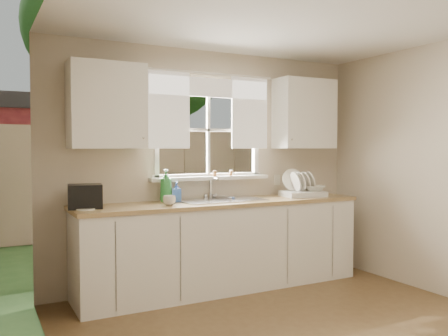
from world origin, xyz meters
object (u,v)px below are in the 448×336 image
cup (169,201)px  black_appliance (85,196)px  soap_bottle_a (166,186)px  dish_rack (302,190)px

cup → black_appliance: (-0.75, 0.17, 0.06)m
soap_bottle_a → cup: bearing=-100.3°
dish_rack → soap_bottle_a: size_ratio=1.52×
dish_rack → black_appliance: dish_rack is taller
soap_bottle_a → black_appliance: (-0.82, -0.12, -0.06)m
dish_rack → cup: 1.64m
dish_rack → black_appliance: (-2.38, 0.06, 0.04)m
dish_rack → black_appliance: size_ratio=1.69×
dish_rack → soap_bottle_a: bearing=173.2°
soap_bottle_a → cup: 0.32m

